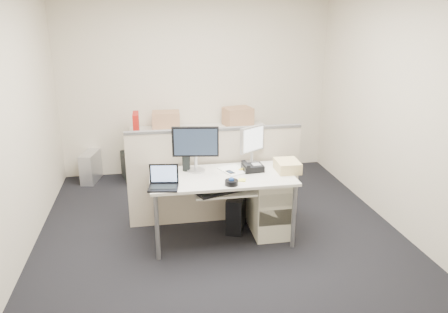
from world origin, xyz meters
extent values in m
cube|color=black|center=(0.00, 0.00, -0.01)|extent=(4.00, 4.50, 0.01)
cube|color=beige|center=(0.00, 2.25, 1.35)|extent=(4.00, 0.02, 2.70)
cube|color=beige|center=(0.00, -2.25, 1.35)|extent=(4.00, 0.02, 2.70)
cube|color=beige|center=(-2.00, 0.00, 1.35)|extent=(0.02, 4.50, 2.70)
cube|color=beige|center=(2.00, 0.00, 1.35)|extent=(0.02, 4.50, 2.70)
cube|color=white|center=(0.00, 0.00, 0.71)|extent=(1.50, 0.75, 0.03)
cylinder|color=slate|center=(-0.70, -0.33, 0.35)|extent=(0.04, 0.04, 0.70)
cylinder|color=slate|center=(-0.70, 0.33, 0.35)|extent=(0.04, 0.04, 0.70)
cylinder|color=slate|center=(0.70, -0.33, 0.35)|extent=(0.04, 0.04, 0.70)
cylinder|color=slate|center=(0.70, 0.33, 0.35)|extent=(0.04, 0.04, 0.70)
cube|color=white|center=(0.00, -0.18, 0.62)|extent=(0.62, 0.32, 0.02)
cube|color=beige|center=(0.55, 0.05, 0.33)|extent=(0.40, 0.55, 0.65)
cube|color=#BCAB94|center=(0.00, 0.45, 0.55)|extent=(2.00, 0.06, 1.10)
cube|color=beige|center=(0.00, 1.93, 0.36)|extent=(2.00, 0.60, 0.72)
cube|color=black|center=(-0.25, 0.18, 0.98)|extent=(0.52, 0.26, 0.49)
cube|color=#B7B7BC|center=(0.40, 0.32, 0.94)|extent=(0.39, 0.34, 0.43)
cube|color=black|center=(-0.62, -0.26, 0.84)|extent=(0.32, 0.25, 0.21)
cylinder|color=black|center=(0.05, -0.28, 0.76)|extent=(0.18, 0.18, 0.05)
cube|color=black|center=(0.35, 0.08, 0.76)|extent=(0.23, 0.19, 0.07)
cube|color=white|center=(0.15, 0.12, 0.74)|extent=(0.33, 0.37, 0.01)
cube|color=#F5F64D|center=(0.18, -0.18, 0.74)|extent=(0.09, 0.09, 0.01)
cylinder|color=black|center=(-0.35, 0.22, 0.82)|extent=(0.10, 0.10, 0.18)
ellipsoid|color=yellow|center=(0.28, 0.10, 0.75)|extent=(0.17, 0.06, 0.04)
cube|color=black|center=(0.10, 0.05, 0.74)|extent=(0.10, 0.13, 0.02)
cube|color=#EAD88C|center=(0.72, 0.01, 0.79)|extent=(0.25, 0.31, 0.11)
cube|color=black|center=(-0.05, -0.22, 0.64)|extent=(0.50, 0.32, 0.03)
cube|color=black|center=(0.20, 0.20, 0.21)|extent=(0.31, 0.47, 0.41)
cube|color=black|center=(-1.05, 2.03, 0.19)|extent=(0.25, 0.44, 0.38)
cube|color=#B7B7BC|center=(-1.59, 2.03, 0.22)|extent=(0.28, 0.49, 0.43)
cube|color=tan|center=(-0.48, 1.94, 0.87)|extent=(0.40, 0.31, 0.29)
cube|color=tan|center=(0.60, 2.05, 0.86)|extent=(0.46, 0.39, 0.29)
cube|color=#A61510|center=(-0.90, 1.83, 0.88)|extent=(0.08, 0.33, 0.31)
camera|label=1|loc=(-0.72, -4.22, 2.35)|focal=35.00mm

